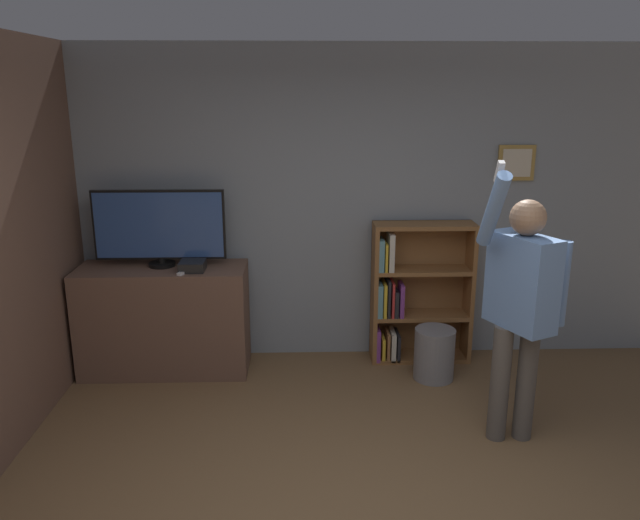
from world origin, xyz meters
TOP-DOWN VIEW (x-y plane):
  - wall_back at (0.00, 2.68)m, footprint 6.33×0.09m
  - wall_side_brick at (-2.19, 1.33)m, footprint 0.06×4.25m
  - tv_ledge at (-1.43, 2.34)m, footprint 1.39×0.54m
  - television at (-1.43, 2.39)m, footprint 1.07×0.22m
  - game_console at (-1.16, 2.25)m, footprint 0.20×0.21m
  - remote_loose at (-1.22, 2.17)m, footprint 0.09×0.14m
  - bookshelf at (0.68, 2.50)m, footprint 0.86×0.28m
  - person at (1.15, 1.17)m, footprint 0.61×0.57m
  - waste_bin at (0.81, 2.10)m, footprint 0.33×0.33m

SIDE VIEW (x-z plane):
  - waste_bin at x=0.81m, z-range 0.00..0.43m
  - tv_ledge at x=-1.43m, z-range 0.00..0.91m
  - bookshelf at x=0.68m, z-range -0.02..1.21m
  - remote_loose at x=-1.22m, z-range 0.91..0.93m
  - game_console at x=-1.16m, z-range 0.91..0.99m
  - person at x=1.15m, z-range 0.05..1.98m
  - television at x=-1.43m, z-range 0.92..1.56m
  - wall_side_brick at x=-2.19m, z-range 0.00..2.70m
  - wall_back at x=0.00m, z-range 0.00..2.70m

